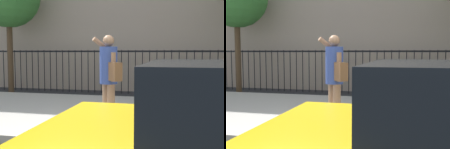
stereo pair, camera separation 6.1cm
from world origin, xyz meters
TOP-DOWN VIEW (x-y plane):
  - sidewalk at (0.00, 2.20)m, footprint 28.00×4.40m
  - iron_fence at (0.00, 5.90)m, footprint 12.03×0.04m
  - pedestrian_on_phone at (0.29, 1.13)m, footprint 0.66×0.70m

SIDE VIEW (x-z plane):
  - sidewalk at x=0.00m, z-range 0.00..0.15m
  - iron_fence at x=0.00m, z-range 0.22..1.82m
  - pedestrian_on_phone at x=0.29m, z-range 0.29..1.98m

